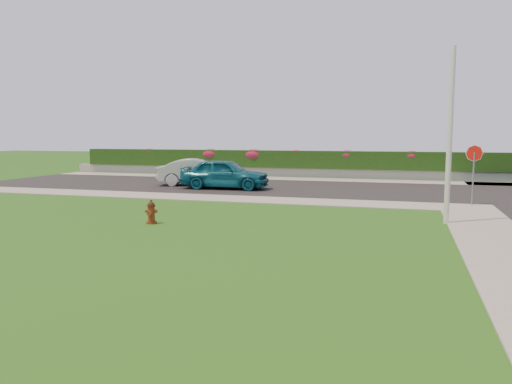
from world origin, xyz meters
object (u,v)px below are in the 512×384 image
(sedan_silver, at_px, (198,172))
(stop_sign, at_px, (474,161))
(utility_pole, at_px, (450,136))
(fire_hydrant, at_px, (151,212))
(sedan_teal, at_px, (225,174))

(sedan_silver, bearing_deg, stop_sign, -122.52)
(stop_sign, bearing_deg, sedan_silver, -179.46)
(sedan_silver, bearing_deg, utility_pole, -140.96)
(fire_hydrant, height_order, sedan_silver, sedan_silver)
(sedan_teal, bearing_deg, utility_pole, -128.46)
(sedan_silver, bearing_deg, sedan_teal, -137.19)
(fire_hydrant, relative_size, stop_sign, 0.31)
(sedan_teal, bearing_deg, fire_hydrant, -175.94)
(stop_sign, bearing_deg, fire_hydrant, -127.81)
(sedan_teal, bearing_deg, stop_sign, -106.41)
(sedan_silver, relative_size, stop_sign, 1.82)
(sedan_silver, height_order, stop_sign, stop_sign)
(utility_pole, xyz_separation_m, stop_sign, (1.25, 4.38, -0.95))
(stop_sign, bearing_deg, utility_pole, -88.81)
(fire_hydrant, bearing_deg, sedan_teal, 90.78)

